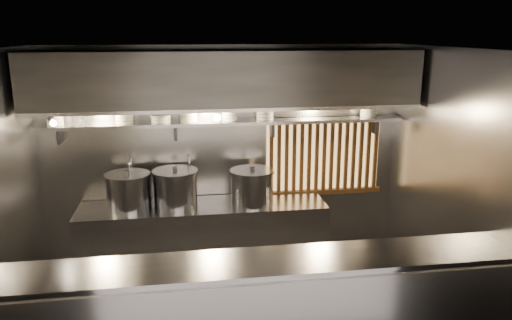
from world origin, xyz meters
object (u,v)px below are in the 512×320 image
object	(u,v)px
pendant_bulb	(217,118)
heat_lamp	(50,118)
stock_pot_mid	(128,191)
stock_pot_left	(176,188)
stock_pot_right	(252,187)

from	to	relation	value
pendant_bulb	heat_lamp	bearing A→B (deg)	-169.00
heat_lamp	stock_pot_mid	bearing A→B (deg)	21.85
pendant_bulb	stock_pot_left	bearing A→B (deg)	-177.09
stock_pot_mid	stock_pot_right	world-z (taller)	same
stock_pot_left	stock_pot_right	xyz separation A→B (m)	(0.92, -0.09, -0.00)
heat_lamp	stock_pot_left	distance (m)	1.62
heat_lamp	stock_pot_mid	xyz separation A→B (m)	(0.72, 0.29, -0.95)
heat_lamp	stock_pot_mid	size ratio (longest dim) A/B	0.63
stock_pot_right	pendant_bulb	bearing A→B (deg)	163.44
heat_lamp	stock_pot_right	bearing A→B (deg)	5.98
pendant_bulb	stock_pot_right	world-z (taller)	pendant_bulb
stock_pot_left	stock_pot_right	bearing A→B (deg)	-5.72
stock_pot_left	stock_pot_mid	distance (m)	0.55
heat_lamp	pendant_bulb	xyz separation A→B (m)	(1.80, 0.35, -0.11)
pendant_bulb	stock_pot_left	size ratio (longest dim) A/B	0.28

